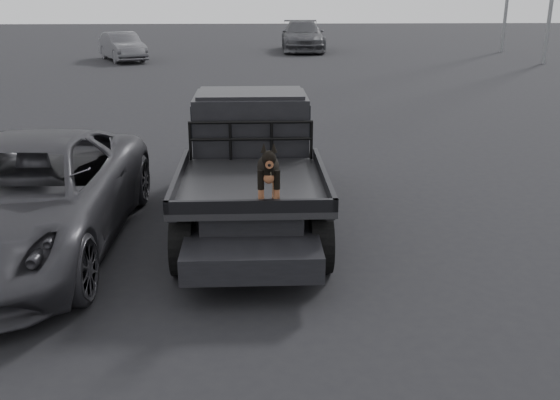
{
  "coord_description": "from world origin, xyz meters",
  "views": [
    {
      "loc": [
        -0.02,
        -6.6,
        3.28
      ],
      "look_at": [
        0.26,
        -0.32,
        1.15
      ],
      "focal_mm": 40.0,
      "sensor_mm": 36.0,
      "label": 1
    }
  ],
  "objects_px": {
    "distant_car_a": "(122,47)",
    "distant_car_b": "(303,36)",
    "parked_suv": "(24,198)",
    "dog": "(268,173)",
    "flatbed_ute": "(252,193)"
  },
  "relations": [
    {
      "from": "flatbed_ute",
      "to": "dog",
      "type": "relative_size",
      "value": 7.3
    },
    {
      "from": "flatbed_ute",
      "to": "distant_car_b",
      "type": "bearing_deg",
      "value": 83.99
    },
    {
      "from": "flatbed_ute",
      "to": "distant_car_a",
      "type": "distance_m",
      "value": 23.46
    },
    {
      "from": "parked_suv",
      "to": "distant_car_b",
      "type": "height_order",
      "value": "distant_car_b"
    },
    {
      "from": "flatbed_ute",
      "to": "parked_suv",
      "type": "relative_size",
      "value": 1.02
    },
    {
      "from": "parked_suv",
      "to": "distant_car_a",
      "type": "xyz_separation_m",
      "value": [
        -3.32,
        23.52,
        -0.06
      ]
    },
    {
      "from": "flatbed_ute",
      "to": "parked_suv",
      "type": "xyz_separation_m",
      "value": [
        -2.93,
        -0.91,
        0.27
      ]
    },
    {
      "from": "dog",
      "to": "distant_car_b",
      "type": "relative_size",
      "value": 0.13
    },
    {
      "from": "distant_car_a",
      "to": "distant_car_b",
      "type": "relative_size",
      "value": 0.72
    },
    {
      "from": "flatbed_ute",
      "to": "dog",
      "type": "xyz_separation_m",
      "value": [
        0.2,
        -1.8,
        0.83
      ]
    },
    {
      "from": "flatbed_ute",
      "to": "dog",
      "type": "distance_m",
      "value": 1.99
    },
    {
      "from": "dog",
      "to": "parked_suv",
      "type": "height_order",
      "value": "dog"
    },
    {
      "from": "flatbed_ute",
      "to": "parked_suv",
      "type": "distance_m",
      "value": 3.08
    },
    {
      "from": "distant_car_a",
      "to": "distant_car_b",
      "type": "distance_m",
      "value": 10.29
    },
    {
      "from": "parked_suv",
      "to": "flatbed_ute",
      "type": "bearing_deg",
      "value": 18.36
    }
  ]
}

